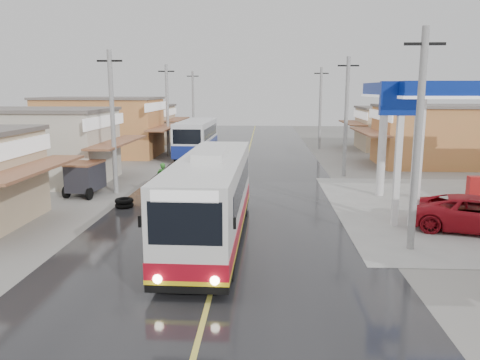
{
  "coord_description": "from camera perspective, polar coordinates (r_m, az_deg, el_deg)",
  "views": [
    {
      "loc": [
        1.53,
        -16.95,
        5.86
      ],
      "look_at": [
        0.47,
        3.19,
        1.95
      ],
      "focal_mm": 35.0,
      "sensor_mm": 36.0,
      "label": 1
    }
  ],
  "objects": [
    {
      "name": "cyclist",
      "position": [
        25.64,
        -9.26,
        -0.86
      ],
      "size": [
        0.82,
        1.93,
        2.02
      ],
      "rotation": [
        0.0,
        0.0,
        0.09
      ],
      "color": "black",
      "rests_on": "ground"
    },
    {
      "name": "tricycle_near",
      "position": [
        27.5,
        -18.36,
        0.41
      ],
      "size": [
        1.82,
        2.6,
        1.9
      ],
      "rotation": [
        0.0,
        0.0,
        -0.09
      ],
      "color": "#26262D",
      "rests_on": "ground"
    },
    {
      "name": "jeepney",
      "position": [
        21.93,
        27.04,
        -3.74
      ],
      "size": [
        5.83,
        3.93,
        1.49
      ],
      "primitive_type": "imported",
      "rotation": [
        0.0,
        0.0,
        1.27
      ],
      "color": "#A5101C",
      "rests_on": "ground"
    },
    {
      "name": "ground",
      "position": [
        18.0,
        -2.04,
        -8.03
      ],
      "size": [
        120.0,
        120.0,
        0.0
      ],
      "primitive_type": "plane",
      "color": "slate",
      "rests_on": "ground"
    },
    {
      "name": "road",
      "position": [
        32.52,
        0.27,
        0.62
      ],
      "size": [
        12.0,
        90.0,
        0.02
      ],
      "primitive_type": "cube",
      "color": "black",
      "rests_on": "ground"
    },
    {
      "name": "tyre_stack",
      "position": [
        24.3,
        -13.93,
        -2.73
      ],
      "size": [
        0.93,
        0.93,
        0.48
      ],
      "color": "black",
      "rests_on": "ground"
    },
    {
      "name": "second_bus",
      "position": [
        41.56,
        -5.31,
        5.19
      ],
      "size": [
        2.74,
        9.54,
        3.15
      ],
      "rotation": [
        0.0,
        0.0,
        -0.02
      ],
      "color": "silver",
      "rests_on": "road"
    },
    {
      "name": "coach_bus",
      "position": [
        18.29,
        -3.45,
        -2.13
      ],
      "size": [
        2.72,
        11.45,
        3.56
      ],
      "rotation": [
        0.0,
        0.0,
        -0.02
      ],
      "color": "silver",
      "rests_on": "road"
    },
    {
      "name": "utility_poles_left",
      "position": [
        34.54,
        -11.33,
        1.0
      ],
      "size": [
        1.6,
        50.0,
        8.0
      ],
      "primitive_type": null,
      "color": "gray",
      "rests_on": "ground"
    },
    {
      "name": "centre_line",
      "position": [
        32.51,
        0.27,
        0.64
      ],
      "size": [
        0.15,
        90.0,
        0.01
      ],
      "primitive_type": "cube",
      "color": "#D8CC4C",
      "rests_on": "road"
    },
    {
      "name": "tricycle_far",
      "position": [
        33.26,
        -16.1,
        2.2
      ],
      "size": [
        2.17,
        2.52,
        1.81
      ],
      "rotation": [
        0.0,
        0.0,
        0.3
      ],
      "color": "#26262D",
      "rests_on": "ground"
    },
    {
      "name": "shopfronts_left",
      "position": [
        38.3,
        -19.33,
        1.56
      ],
      "size": [
        11.0,
        44.0,
        5.2
      ],
      "primitive_type": null,
      "color": "tan",
      "rests_on": "ground"
    },
    {
      "name": "utility_poles_right",
      "position": [
        32.94,
        12.52,
        0.47
      ],
      "size": [
        1.6,
        36.0,
        8.0
      ],
      "primitive_type": null,
      "color": "gray",
      "rests_on": "ground"
    }
  ]
}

